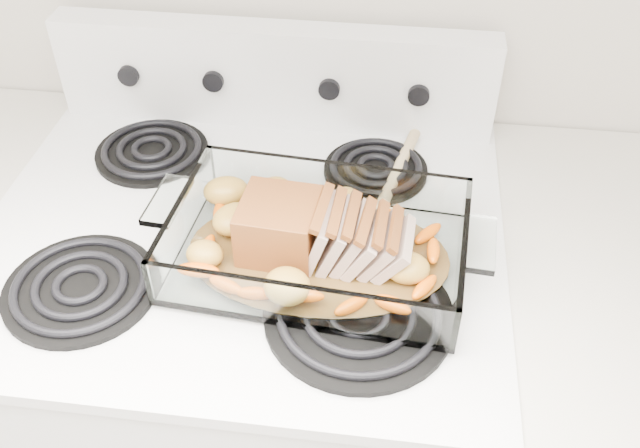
# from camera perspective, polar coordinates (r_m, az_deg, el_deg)

# --- Properties ---
(electric_range) EXTENTS (0.78, 0.70, 1.12)m
(electric_range) POSITION_cam_1_polar(r_m,az_deg,el_deg) (1.42, -4.86, -13.91)
(electric_range) COLOR white
(electric_range) RESTS_ON ground
(counter_right) EXTENTS (0.58, 0.68, 0.93)m
(counter_right) POSITION_cam_1_polar(r_m,az_deg,el_deg) (1.48, 22.34, -16.05)
(counter_right) COLOR silver
(counter_right) RESTS_ON ground
(baking_dish) EXTENTS (0.40, 0.26, 0.08)m
(baking_dish) POSITION_cam_1_polar(r_m,az_deg,el_deg) (0.99, -0.15, -1.95)
(baking_dish) COLOR white
(baking_dish) RESTS_ON electric_range
(pork_roast) EXTENTS (0.24, 0.10, 0.08)m
(pork_roast) POSITION_cam_1_polar(r_m,az_deg,el_deg) (0.98, -0.98, -0.69)
(pork_roast) COLOR brown
(pork_roast) RESTS_ON baking_dish
(roast_vegetables) EXTENTS (0.36, 0.19, 0.04)m
(roast_vegetables) POSITION_cam_1_polar(r_m,az_deg,el_deg) (1.02, -0.10, -0.24)
(roast_vegetables) COLOR #EF6800
(roast_vegetables) RESTS_ON baking_dish
(wooden_spoon) EXTENTS (0.08, 0.30, 0.02)m
(wooden_spoon) POSITION_cam_1_polar(r_m,az_deg,el_deg) (1.11, 5.70, 2.10)
(wooden_spoon) COLOR tan
(wooden_spoon) RESTS_ON electric_range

